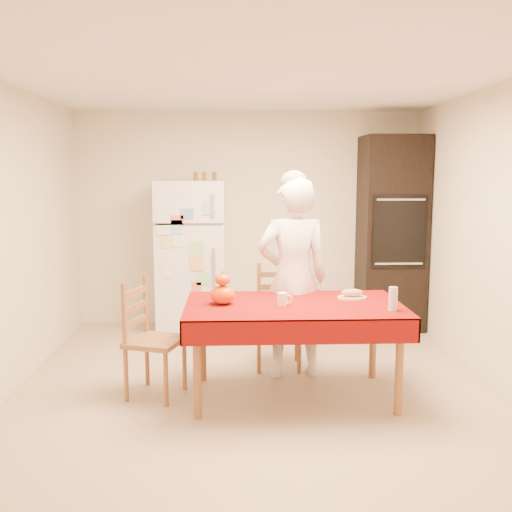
{
  "coord_description": "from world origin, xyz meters",
  "views": [
    {
      "loc": [
        -0.19,
        -4.49,
        1.77
      ],
      "look_at": [
        0.01,
        0.2,
        1.1
      ],
      "focal_mm": 40.0,
      "sensor_mm": 36.0,
      "label": 1
    }
  ],
  "objects": [
    {
      "name": "pumpkin_lower",
      "position": [
        -0.27,
        -0.11,
        0.84
      ],
      "size": [
        0.2,
        0.2,
        0.15
      ],
      "primitive_type": "ellipsoid",
      "color": "#DB5B05",
      "rests_on": "dining_table"
    },
    {
      "name": "spice_jar_left",
      "position": [
        -0.59,
        1.93,
        1.75
      ],
      "size": [
        0.05,
        0.05,
        0.1
      ],
      "primitive_type": "cylinder",
      "color": "brown",
      "rests_on": "refrigerator"
    },
    {
      "name": "room_shell",
      "position": [
        0.0,
        0.0,
        1.62
      ],
      "size": [
        4.02,
        4.52,
        2.51
      ],
      "color": "beige",
      "rests_on": "ground"
    },
    {
      "name": "seated_woman",
      "position": [
        0.33,
        0.37,
        0.87
      ],
      "size": [
        0.68,
        0.49,
        1.75
      ],
      "primitive_type": "imported",
      "rotation": [
        0.0,
        0.0,
        3.25
      ],
      "color": "silver",
      "rests_on": "floor"
    },
    {
      "name": "floor",
      "position": [
        0.0,
        0.0,
        0.0
      ],
      "size": [
        4.5,
        4.5,
        0.0
      ],
      "primitive_type": "plane",
      "color": "tan",
      "rests_on": "ground"
    },
    {
      "name": "dining_table",
      "position": [
        0.29,
        -0.12,
        0.69
      ],
      "size": [
        1.7,
        1.0,
        0.76
      ],
      "color": "brown",
      "rests_on": "floor"
    },
    {
      "name": "wine_glass",
      "position": [
        1.01,
        -0.37,
        0.85
      ],
      "size": [
        0.07,
        0.07,
        0.18
      ],
      "primitive_type": "cylinder",
      "color": "silver",
      "rests_on": "dining_table"
    },
    {
      "name": "pumpkin_upper",
      "position": [
        -0.27,
        -0.11,
        0.96
      ],
      "size": [
        0.12,
        0.12,
        0.09
      ],
      "primitive_type": "ellipsoid",
      "color": "#DC3E05",
      "rests_on": "pumpkin_lower"
    },
    {
      "name": "bread_loaf",
      "position": [
        0.79,
        0.04,
        0.81
      ],
      "size": [
        0.18,
        0.1,
        0.06
      ],
      "primitive_type": "ellipsoid",
      "color": "#9A734C",
      "rests_on": "bread_plate"
    },
    {
      "name": "chair_far",
      "position": [
        0.23,
        0.65,
        0.51
      ],
      "size": [
        0.44,
        0.42,
        0.95
      ],
      "rotation": [
        0.0,
        0.0,
        -0.05
      ],
      "color": "brown",
      "rests_on": "floor"
    },
    {
      "name": "oven_cabinet",
      "position": [
        1.63,
        1.93,
        1.1
      ],
      "size": [
        0.7,
        0.62,
        2.2
      ],
      "color": "black",
      "rests_on": "floor"
    },
    {
      "name": "chair_left",
      "position": [
        -0.87,
        -0.04,
        0.51
      ],
      "size": [
        0.51,
        0.52,
        0.95
      ],
      "rotation": [
        0.0,
        0.0,
        1.25
      ],
      "color": "brown",
      "rests_on": "floor"
    },
    {
      "name": "spice_jar_mid",
      "position": [
        -0.5,
        1.93,
        1.75
      ],
      "size": [
        0.05,
        0.05,
        0.1
      ],
      "primitive_type": "cylinder",
      "color": "brown",
      "rests_on": "refrigerator"
    },
    {
      "name": "coffee_mug",
      "position": [
        0.19,
        -0.18,
        0.81
      ],
      "size": [
        0.08,
        0.08,
        0.1
      ],
      "primitive_type": "cylinder",
      "color": "white",
      "rests_on": "dining_table"
    },
    {
      "name": "spice_jar_right",
      "position": [
        -0.39,
        1.93,
        1.75
      ],
      "size": [
        0.05,
        0.05,
        0.1
      ],
      "primitive_type": "cylinder",
      "color": "brown",
      "rests_on": "refrigerator"
    },
    {
      "name": "refrigerator",
      "position": [
        -0.65,
        1.88,
        0.85
      ],
      "size": [
        0.75,
        0.74,
        1.7
      ],
      "color": "white",
      "rests_on": "floor"
    },
    {
      "name": "bread_plate",
      "position": [
        0.79,
        0.04,
        0.77
      ],
      "size": [
        0.24,
        0.24,
        0.02
      ],
      "primitive_type": "cylinder",
      "color": "white",
      "rests_on": "dining_table"
    }
  ]
}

